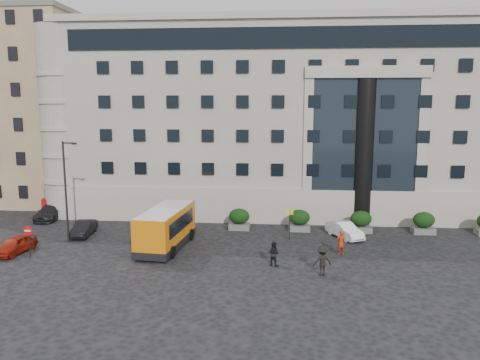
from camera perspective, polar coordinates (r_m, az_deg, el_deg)
The scene contains 23 objects.
ground at distance 33.71m, azimuth -3.30°, elevation -9.47°, with size 120.00×120.00×0.00m, color black.
civic_building at distance 53.63m, azimuth 6.37°, elevation 7.30°, with size 44.00×24.00×18.00m, color gray.
entrance_column at distance 42.76m, azimuth 14.80°, elevation 3.18°, with size 1.80×1.80×13.00m, color black.
apartment_near at distance 58.97m, azimuth -24.42°, elevation 7.69°, with size 14.00×14.00×20.00m, color #947256.
apartment_far at distance 76.40m, azimuth -19.86°, elevation 8.91°, with size 13.00×13.00×22.00m, color brown.
hedge_a at distance 41.51m, azimuth -7.29°, elevation -4.58°, with size 1.80×1.26×1.84m.
hedge_b at distance 40.75m, azimuth -0.09°, elevation -4.76°, with size 1.80×1.26×1.84m.
hedge_c at distance 40.66m, azimuth 7.25°, elevation -4.87°, with size 1.80×1.26×1.84m.
hedge_d at distance 41.22m, azimuth 14.52°, elevation -4.90°, with size 1.80×1.26×1.84m.
hedge_e at distance 42.42m, azimuth 21.48°, elevation -4.86°, with size 1.80×1.26×1.84m.
street_lamp at distance 38.86m, azimuth -20.42°, elevation -0.87°, with size 1.16×0.18×8.00m.
bus_stop_sign at distance 37.72m, azimuth 6.09°, elevation -4.72°, with size 0.50×0.08×2.52m.
no_entry_sign at distance 36.42m, azimuth -24.40°, elevation -6.16°, with size 0.64×0.16×2.32m.
minibus at distance 35.90m, azimuth -9.00°, elevation -5.62°, with size 3.30×7.45×3.02m.
red_truck at distance 50.65m, azimuth -21.26°, elevation -2.19°, with size 3.05×5.03×2.53m.
parked_car_a at distance 38.23m, azimuth -25.75°, elevation -7.14°, with size 1.48×3.67×1.25m, color #9B190B.
parked_car_b at distance 41.09m, azimuth -18.49°, elevation -5.59°, with size 1.30×3.72×1.22m, color black.
parked_car_c at distance 47.89m, azimuth -22.15°, elevation -3.65°, with size 1.87×4.59×1.33m, color black.
parked_car_d at distance 49.36m, azimuth -18.78°, elevation -2.97°, with size 2.51×5.45×1.51m, color black.
white_taxi at distance 39.29m, azimuth 12.64°, elevation -5.97°, with size 1.35×3.86×1.27m, color white.
pedestrian_a at distance 34.81m, azimuth 12.20°, elevation -7.50°, with size 0.66×0.43×1.81m, color #9A2C0F.
pedestrian_b at distance 31.98m, azimuth 4.10°, elevation -8.94°, with size 0.82×0.64×1.68m, color black.
pedestrian_c at distance 30.63m, azimuth 10.00°, elevation -9.70°, with size 1.22×0.70×1.89m, color black.
Camera 1 is at (4.56, -31.58, 10.87)m, focal length 35.00 mm.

